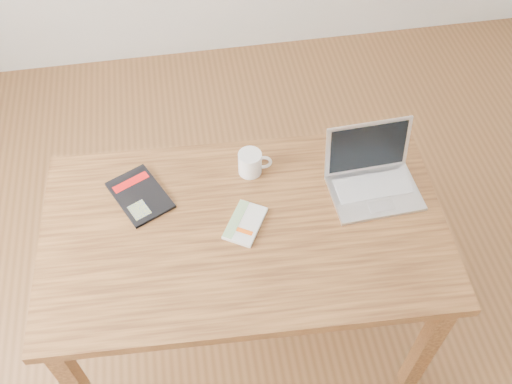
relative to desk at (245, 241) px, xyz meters
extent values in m
plane|color=brown|center=(0.15, -0.08, -0.66)|extent=(4.00, 4.00, 0.00)
cube|color=brown|center=(0.00, 0.00, 0.07)|extent=(1.40, 0.85, 0.04)
cube|color=brown|center=(0.61, -0.36, -0.31)|extent=(0.06, 0.06, 0.71)
cube|color=brown|center=(-0.61, 0.36, -0.31)|extent=(0.06, 0.06, 0.71)
cube|color=brown|center=(0.64, 0.30, -0.31)|extent=(0.06, 0.06, 0.71)
cube|color=beige|center=(0.00, 0.01, 0.10)|extent=(0.17, 0.20, 0.01)
cube|color=white|center=(0.00, 0.01, 0.10)|extent=(0.17, 0.19, 0.01)
cube|color=#79A16E|center=(-0.02, 0.02, 0.10)|extent=(0.11, 0.16, 0.00)
cube|color=#DC560F|center=(0.00, -0.03, 0.10)|extent=(0.06, 0.04, 0.00)
cube|color=black|center=(-0.34, 0.19, 0.10)|extent=(0.24, 0.28, 0.01)
cube|color=red|center=(-0.37, 0.24, 0.10)|extent=(0.13, 0.09, 0.00)
cube|color=#7E8D5D|center=(-0.34, 0.12, 0.10)|extent=(0.08, 0.09, 0.00)
cube|color=silver|center=(0.47, 0.06, 0.10)|extent=(0.31, 0.23, 0.01)
cube|color=silver|center=(0.47, 0.08, 0.10)|extent=(0.27, 0.12, 0.00)
cube|color=#BCBCC1|center=(0.47, -0.01, 0.10)|extent=(0.09, 0.05, 0.00)
cube|color=silver|center=(0.47, 0.18, 0.20)|extent=(0.31, 0.06, 0.20)
cube|color=black|center=(0.47, 0.18, 0.20)|extent=(0.28, 0.05, 0.18)
cylinder|color=white|center=(0.06, 0.24, 0.14)|extent=(0.08, 0.08, 0.09)
cylinder|color=black|center=(0.06, 0.24, 0.18)|extent=(0.07, 0.07, 0.01)
torus|color=white|center=(0.11, 0.23, 0.14)|extent=(0.06, 0.02, 0.06)
camera|label=1|loc=(-0.14, -1.08, 1.67)|focal=40.00mm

